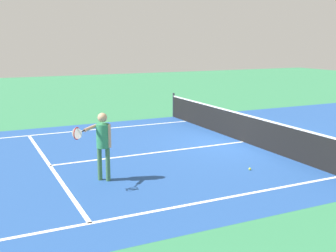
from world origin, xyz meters
The scene contains 9 objects.
ground_plane centered at (0.00, 0.00, 0.00)m, with size 60.00×60.00×0.00m, color #337F51.
court_surface_inbounds centered at (0.00, 0.00, 0.00)m, with size 10.62×24.40×0.00m, color #234C93.
line_sideline_left centered at (-4.11, -5.95, 0.00)m, with size 0.10×11.89×0.01m, color white.
line_sideline_right centered at (4.11, -5.95, 0.00)m, with size 0.10×11.89×0.01m, color white.
line_service_near centered at (0.00, -6.40, 0.00)m, with size 8.22×0.10×0.01m, color white.
line_center_service centered at (0.00, -3.20, 0.00)m, with size 0.10×6.40×0.01m, color white.
net centered at (0.00, 0.00, 0.49)m, with size 10.70×0.09×1.07m.
player_near centered at (1.85, -5.44, 1.04)m, with size 0.82×1.02×1.68m.
tennis_ball_near_net centered at (2.69, -1.71, 0.03)m, with size 0.07×0.07×0.07m, color #CCE033.
Camera 1 is at (11.38, -8.26, 3.36)m, focal length 45.07 mm.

